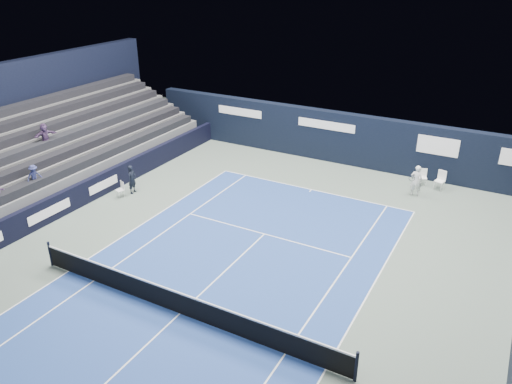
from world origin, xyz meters
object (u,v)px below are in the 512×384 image
at_px(line_judge_chair, 121,188).
at_px(folding_chair_back_a, 441,177).
at_px(folding_chair_back_b, 423,176).
at_px(tennis_net, 179,302).
at_px(tennis_player, 416,181).

bearing_deg(line_judge_chair, folding_chair_back_a, 52.12).
distance_m(folding_chair_back_a, folding_chair_back_b, 1.00).
distance_m(line_judge_chair, tennis_net, 10.52).
height_order(folding_chair_back_b, tennis_net, tennis_net).
bearing_deg(line_judge_chair, tennis_player, 49.43).
bearing_deg(tennis_net, folding_chair_back_a, 68.51).
height_order(folding_chair_back_b, line_judge_chair, folding_chair_back_b).
bearing_deg(line_judge_chair, folding_chair_back_b, 54.32).
bearing_deg(tennis_net, folding_chair_back_b, 71.85).
xyz_separation_m(tennis_net, tennis_player, (5.03, 13.86, 0.33)).
bearing_deg(folding_chair_back_b, tennis_player, -110.10).
bearing_deg(tennis_player, folding_chair_back_a, 55.66).
xyz_separation_m(folding_chair_back_a, tennis_player, (-1.02, -1.49, 0.14)).
xyz_separation_m(line_judge_chair, tennis_net, (8.42, -6.30, 0.03)).
xyz_separation_m(folding_chair_back_b, tennis_net, (-5.08, -15.49, -0.01)).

